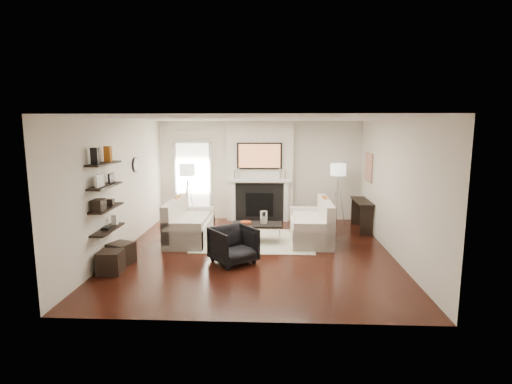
{
  "coord_description": "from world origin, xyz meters",
  "views": [
    {
      "loc": [
        0.38,
        -7.9,
        2.54
      ],
      "look_at": [
        0.0,
        0.6,
        1.15
      ],
      "focal_mm": 28.0,
      "sensor_mm": 36.0,
      "label": 1
    }
  ],
  "objects_px": {
    "ottoman_near": "(121,253)",
    "loveseat_right_base": "(310,231)",
    "loveseat_left_base": "(190,231)",
    "lamp_right_shade": "(338,170)",
    "lamp_left_shade": "(187,170)",
    "coffee_table": "(257,224)",
    "armchair": "(233,243)"
  },
  "relations": [
    {
      "from": "coffee_table",
      "to": "lamp_left_shade",
      "type": "height_order",
      "value": "lamp_left_shade"
    },
    {
      "from": "armchair",
      "to": "loveseat_right_base",
      "type": "bearing_deg",
      "value": 7.57
    },
    {
      "from": "loveseat_left_base",
      "to": "lamp_right_shade",
      "type": "height_order",
      "value": "lamp_right_shade"
    },
    {
      "from": "lamp_left_shade",
      "to": "lamp_right_shade",
      "type": "distance_m",
      "value": 3.91
    },
    {
      "from": "lamp_left_shade",
      "to": "lamp_right_shade",
      "type": "height_order",
      "value": "same"
    },
    {
      "from": "loveseat_right_base",
      "to": "lamp_right_shade",
      "type": "height_order",
      "value": "lamp_right_shade"
    },
    {
      "from": "lamp_right_shade",
      "to": "ottoman_near",
      "type": "relative_size",
      "value": 1.0
    },
    {
      "from": "coffee_table",
      "to": "lamp_right_shade",
      "type": "distance_m",
      "value": 2.88
    },
    {
      "from": "loveseat_left_base",
      "to": "lamp_left_shade",
      "type": "xyz_separation_m",
      "value": [
        -0.34,
        1.41,
        1.24
      ]
    },
    {
      "from": "lamp_left_shade",
      "to": "lamp_right_shade",
      "type": "bearing_deg",
      "value": 3.46
    },
    {
      "from": "loveseat_right_base",
      "to": "ottoman_near",
      "type": "relative_size",
      "value": 4.5
    },
    {
      "from": "armchair",
      "to": "lamp_right_shade",
      "type": "relative_size",
      "value": 1.88
    },
    {
      "from": "loveseat_left_base",
      "to": "lamp_right_shade",
      "type": "xyz_separation_m",
      "value": [
        3.56,
        1.64,
        1.24
      ]
    },
    {
      "from": "ottoman_near",
      "to": "lamp_left_shade",
      "type": "bearing_deg",
      "value": 78.55
    },
    {
      "from": "coffee_table",
      "to": "armchair",
      "type": "bearing_deg",
      "value": -105.39
    },
    {
      "from": "loveseat_left_base",
      "to": "loveseat_right_base",
      "type": "bearing_deg",
      "value": 1.82
    },
    {
      "from": "coffee_table",
      "to": "lamp_left_shade",
      "type": "bearing_deg",
      "value": 140.88
    },
    {
      "from": "loveseat_right_base",
      "to": "armchair",
      "type": "relative_size",
      "value": 2.39
    },
    {
      "from": "loveseat_left_base",
      "to": "ottoman_near",
      "type": "distance_m",
      "value": 1.91
    },
    {
      "from": "loveseat_left_base",
      "to": "loveseat_right_base",
      "type": "distance_m",
      "value": 2.73
    },
    {
      "from": "ottoman_near",
      "to": "loveseat_right_base",
      "type": "bearing_deg",
      "value": 25.28
    },
    {
      "from": "lamp_left_shade",
      "to": "ottoman_near",
      "type": "xyz_separation_m",
      "value": [
        -0.62,
        -3.06,
        -1.25
      ]
    },
    {
      "from": "loveseat_left_base",
      "to": "ottoman_near",
      "type": "bearing_deg",
      "value": -120.2
    },
    {
      "from": "loveseat_left_base",
      "to": "lamp_left_shade",
      "type": "distance_m",
      "value": 1.91
    },
    {
      "from": "lamp_right_shade",
      "to": "armchair",
      "type": "bearing_deg",
      "value": -127.51
    },
    {
      "from": "coffee_table",
      "to": "loveseat_left_base",
      "type": "bearing_deg",
      "value": 175.86
    },
    {
      "from": "armchair",
      "to": "loveseat_left_base",
      "type": "bearing_deg",
      "value": 89.49
    },
    {
      "from": "loveseat_right_base",
      "to": "ottoman_near",
      "type": "bearing_deg",
      "value": -154.72
    },
    {
      "from": "loveseat_right_base",
      "to": "coffee_table",
      "type": "bearing_deg",
      "value": -170.69
    },
    {
      "from": "coffee_table",
      "to": "lamp_left_shade",
      "type": "distance_m",
      "value": 2.62
    },
    {
      "from": "loveseat_left_base",
      "to": "loveseat_right_base",
      "type": "height_order",
      "value": "same"
    },
    {
      "from": "coffee_table",
      "to": "ottoman_near",
      "type": "relative_size",
      "value": 2.75
    }
  ]
}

